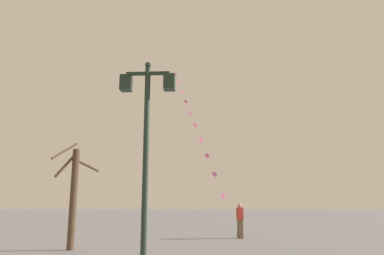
{
  "coord_description": "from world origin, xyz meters",
  "views": [
    {
      "loc": [
        -0.7,
        -1.32,
        1.71
      ],
      "look_at": [
        -1.96,
        21.42,
        6.46
      ],
      "focal_mm": 33.92,
      "sensor_mm": 36.0,
      "label": 1
    }
  ],
  "objects_px": {
    "twin_lantern_lamp_post": "(147,124)",
    "kite_flyer": "(240,219)",
    "bare_tree": "(73,195)",
    "kite_train": "(195,126)"
  },
  "relations": [
    {
      "from": "kite_train",
      "to": "bare_tree",
      "type": "bearing_deg",
      "value": -105.53
    },
    {
      "from": "twin_lantern_lamp_post",
      "to": "kite_flyer",
      "type": "bearing_deg",
      "value": 73.37
    },
    {
      "from": "kite_flyer",
      "to": "bare_tree",
      "type": "bearing_deg",
      "value": 110.53
    },
    {
      "from": "kite_train",
      "to": "kite_flyer",
      "type": "relative_size",
      "value": 9.18
    },
    {
      "from": "kite_train",
      "to": "kite_flyer",
      "type": "bearing_deg",
      "value": -74.29
    },
    {
      "from": "twin_lantern_lamp_post",
      "to": "kite_train",
      "type": "bearing_deg",
      "value": 89.07
    },
    {
      "from": "kite_flyer",
      "to": "bare_tree",
      "type": "height_order",
      "value": "bare_tree"
    },
    {
      "from": "twin_lantern_lamp_post",
      "to": "bare_tree",
      "type": "height_order",
      "value": "twin_lantern_lamp_post"
    },
    {
      "from": "twin_lantern_lamp_post",
      "to": "bare_tree",
      "type": "xyz_separation_m",
      "value": [
        -3.68,
        5.02,
        -1.6
      ]
    },
    {
      "from": "twin_lantern_lamp_post",
      "to": "kite_flyer",
      "type": "relative_size",
      "value": 3.08
    }
  ]
}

